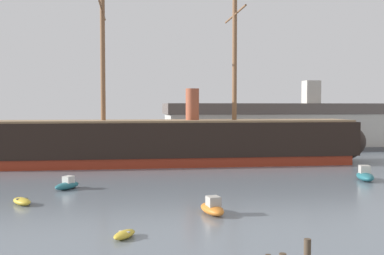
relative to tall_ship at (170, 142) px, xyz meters
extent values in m
cube|color=maroon|center=(0.00, 0.00, -2.95)|extent=(57.24, 9.39, 1.49)
cube|color=black|center=(0.00, 0.00, 0.45)|extent=(59.63, 9.78, 5.31)
ellipsoid|color=black|center=(27.37, -0.40, -0.29)|extent=(10.83, 8.19, 6.80)
cube|color=#9E7F5B|center=(0.00, 0.00, 3.27)|extent=(58.43, 9.05, 0.32)
cylinder|color=brown|center=(-10.41, 0.15, 16.92)|extent=(0.74, 0.74, 27.63)
cylinder|color=brown|center=(-10.41, 0.15, 20.24)|extent=(0.50, 14.28, 0.30)
cylinder|color=brown|center=(10.41, -0.15, 16.92)|extent=(0.74, 0.74, 27.63)
cylinder|color=brown|center=(10.41, -0.15, 20.24)|extent=(0.50, 14.28, 0.30)
cylinder|color=#9E4C33|center=(3.57, -0.05, 5.76)|extent=(2.13, 2.13, 5.31)
ellipsoid|color=gold|center=(-7.25, -40.41, -3.42)|extent=(2.09, 2.46, 0.54)
cube|color=#B2ADA3|center=(-7.25, -40.41, -3.22)|extent=(0.82, 0.64, 0.08)
ellipsoid|color=orange|center=(0.26, -34.15, -3.25)|extent=(2.24, 4.03, 0.89)
cube|color=#B2ADA3|center=(0.31, -34.41, -2.54)|extent=(1.22, 1.33, 0.89)
ellipsoid|color=gold|center=(-16.84, -27.80, -3.36)|extent=(2.60, 3.04, 0.67)
cube|color=#4C4C51|center=(-16.84, -27.80, -3.11)|extent=(1.02, 0.80, 0.10)
ellipsoid|color=#236670|center=(-13.61, -20.02, -3.29)|extent=(3.20, 3.67, 0.81)
cube|color=beige|center=(-13.47, -19.83, -2.64)|extent=(1.38, 1.41, 0.81)
ellipsoid|color=#236670|center=(22.59, -19.29, -3.17)|extent=(2.92, 4.79, 1.04)
cube|color=#B2ADA3|center=(22.67, -18.98, -2.34)|extent=(1.51, 1.62, 1.04)
cube|color=#565659|center=(29.41, 23.44, -3.29)|extent=(60.71, 16.17, 0.80)
cube|color=#BCB7AD|center=(29.41, 23.44, 0.53)|extent=(55.19, 13.48, 6.84)
cube|color=#5B514C|center=(29.41, 23.44, 5.07)|extent=(56.29, 13.75, 2.24)
cube|color=#BCB7AD|center=(33.33, 23.44, 8.68)|extent=(3.20, 3.20, 4.98)
camera|label=1|loc=(-7.22, -73.04, 5.65)|focal=43.33mm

